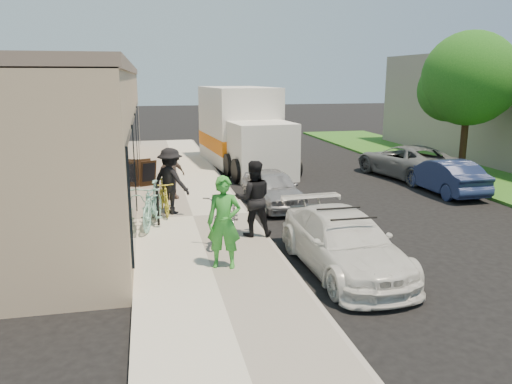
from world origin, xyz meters
TOP-DOWN VIEW (x-y plane):
  - ground at (0.00, 0.00)m, footprint 120.00×120.00m
  - sidewalk at (-2.00, 3.00)m, footprint 3.00×34.00m
  - curb at (-0.45, 3.00)m, footprint 0.12×34.00m
  - storefront at (-5.24, 7.99)m, footprint 3.60×20.00m
  - bike_rack at (-2.94, 2.61)m, footprint 0.07×0.66m
  - sandwich_board at (-3.19, 7.21)m, footprint 0.72×0.73m
  - sedan_white at (0.65, -1.21)m, footprint 1.82×4.15m
  - sedan_silver at (0.53, 4.11)m, footprint 1.55×3.37m
  - moving_truck at (0.93, 11.10)m, footprint 3.19×7.14m
  - far_car_blue at (6.61, 4.61)m, footprint 1.30×3.57m
  - far_car_gray at (6.75, 7.35)m, footprint 2.85×4.89m
  - median_tree at (8.99, 7.18)m, footprint 3.57×3.57m
  - tandem_bike at (-1.43, 0.92)m, footprint 1.46×2.22m
  - woman_rider at (-1.73, -0.87)m, footprint 0.77×0.62m
  - man_standing at (-0.74, 1.00)m, footprint 0.93×0.75m
  - cruiser_bike_a at (-3.07, 2.22)m, footprint 0.99×1.96m
  - cruiser_bike_b at (-3.13, 2.63)m, footprint 0.85×1.67m
  - cruiser_bike_c at (-2.75, 3.43)m, footprint 0.62×1.62m
  - bystander_a at (-2.55, 3.42)m, footprint 1.32×1.30m
  - bystander_b at (-2.45, 5.14)m, footprint 0.95×0.62m

SIDE VIEW (x-z plane):
  - ground at x=0.00m, z-range 0.00..0.00m
  - curb at x=-0.45m, z-range 0.00..0.13m
  - sidewalk at x=-2.00m, z-range 0.00..0.15m
  - sedan_silver at x=0.53m, z-range 0.00..1.12m
  - cruiser_bike_b at x=-3.13m, z-range 0.15..0.99m
  - far_car_blue at x=6.61m, z-range 0.00..1.17m
  - sedan_white at x=0.65m, z-range -0.02..1.21m
  - sandwich_board at x=-3.19m, z-range 0.16..1.07m
  - cruiser_bike_c at x=-2.75m, z-range 0.15..1.10m
  - far_car_gray at x=6.75m, z-range 0.00..1.28m
  - tandem_bike at x=-1.43m, z-range 0.15..1.25m
  - bike_rack at x=-2.94m, z-range 0.25..1.18m
  - cruiser_bike_a at x=-3.07m, z-range 0.15..1.28m
  - bystander_b at x=-2.45m, z-range 0.15..1.64m
  - man_standing at x=-0.74m, z-range 0.15..1.96m
  - bystander_a at x=-2.55m, z-range 0.15..1.97m
  - woman_rider at x=-1.73m, z-range 0.15..1.99m
  - moving_truck at x=0.93m, z-range -0.19..3.22m
  - storefront at x=-5.24m, z-range 0.01..4.24m
  - median_tree at x=8.99m, z-range 0.90..6.37m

